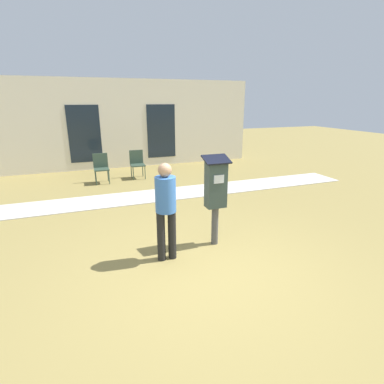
% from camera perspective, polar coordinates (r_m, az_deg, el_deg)
% --- Properties ---
extents(ground_plane, '(40.00, 40.00, 0.00)m').
position_cam_1_polar(ground_plane, '(4.69, 2.63, -14.70)').
color(ground_plane, olive).
extents(sidewalk, '(12.00, 1.10, 0.02)m').
position_cam_1_polar(sidewalk, '(8.05, -8.14, -0.79)').
color(sidewalk, beige).
rests_on(sidewalk, ground).
extents(building_facade, '(10.00, 0.26, 3.20)m').
position_cam_1_polar(building_facade, '(11.65, -12.91, 12.47)').
color(building_facade, beige).
rests_on(building_facade, ground).
extents(parking_meter, '(0.44, 0.31, 1.59)m').
position_cam_1_polar(parking_meter, '(5.10, 4.54, 0.55)').
color(parking_meter, '#4C4C4C').
rests_on(parking_meter, ground).
extents(person_standing, '(0.32, 0.32, 1.58)m').
position_cam_1_polar(person_standing, '(4.62, -5.02, -2.42)').
color(person_standing, black).
rests_on(person_standing, ground).
extents(outdoor_chair_left, '(0.44, 0.44, 0.90)m').
position_cam_1_polar(outdoor_chair_left, '(9.63, -16.94, 4.81)').
color(outdoor_chair_left, '#334738').
rests_on(outdoor_chair_left, ground).
extents(outdoor_chair_middle, '(0.44, 0.44, 0.90)m').
position_cam_1_polar(outdoor_chair_middle, '(9.97, -10.42, 5.68)').
color(outdoor_chair_middle, '#334738').
rests_on(outdoor_chair_middle, ground).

